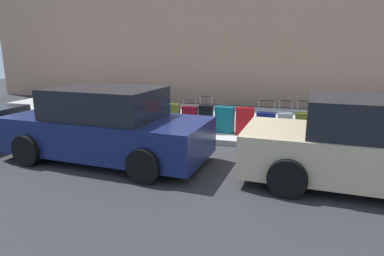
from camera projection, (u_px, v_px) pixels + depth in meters
ground_plane at (191, 143)px, 8.31m from camera, size 40.00×40.00×0.00m
sidewalk_curb at (214, 120)px, 10.62m from camera, size 18.00×5.00×0.14m
suitcase_maroon_0 at (320, 130)px, 8.00m from camera, size 0.38×0.25×0.71m
suitcase_olive_1 at (302, 126)px, 8.06m from camera, size 0.35×0.27×0.98m
suitcase_silver_2 at (285, 125)px, 8.20m from camera, size 0.36×0.24×0.96m
suitcase_navy_3 at (266, 124)px, 8.45m from camera, size 0.48×0.28×0.93m
suitcase_red_4 at (245, 121)px, 8.49m from camera, size 0.48×0.24×0.78m
suitcase_teal_5 at (225, 120)px, 8.74m from camera, size 0.50×0.28×0.76m
suitcase_black_6 at (206, 119)px, 8.80m from camera, size 0.38×0.28×0.99m
suitcase_maroon_7 at (190, 118)px, 8.97m from camera, size 0.43×0.21×0.89m
suitcase_olive_8 at (173, 117)px, 9.01m from camera, size 0.39×0.27×0.80m
suitcase_silver_9 at (158, 117)px, 9.13m from camera, size 0.37×0.22×0.72m
fire_hydrant at (137, 112)px, 9.35m from camera, size 0.39×0.21×0.84m
bollard_post at (115, 112)px, 9.38m from camera, size 0.12×0.12×0.88m
parked_car_beige_0 at (377, 147)px, 5.51m from camera, size 4.50×2.15×1.54m
parked_car_navy_1 at (107, 127)px, 6.93m from camera, size 4.40×2.17×1.55m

